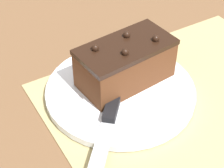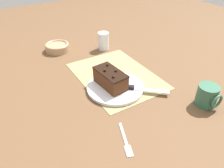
{
  "view_description": "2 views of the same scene",
  "coord_description": "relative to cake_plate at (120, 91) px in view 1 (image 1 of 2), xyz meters",
  "views": [
    {
      "loc": [
        0.34,
        0.33,
        0.44
      ],
      "look_at": [
        0.12,
        -0.05,
        0.05
      ],
      "focal_mm": 60.0,
      "sensor_mm": 36.0,
      "label": 1
    },
    {
      "loc": [
        0.76,
        -0.48,
        0.58
      ],
      "look_at": [
        0.1,
        -0.08,
        0.04
      ],
      "focal_mm": 35.0,
      "sensor_mm": 36.0,
      "label": 2
    }
  ],
  "objects": [
    {
      "name": "ground_plane",
      "position": [
        -0.09,
        0.06,
        -0.01
      ],
      "size": [
        3.0,
        3.0,
        0.0
      ],
      "primitive_type": "plane",
      "color": "brown"
    },
    {
      "name": "placemat_woven",
      "position": [
        -0.09,
        0.06,
        -0.01
      ],
      "size": [
        0.46,
        0.34,
        0.0
      ],
      "primitive_type": "cube",
      "color": "tan",
      "rests_on": "ground_plane"
    },
    {
      "name": "cake_plate",
      "position": [
        0.0,
        0.0,
        0.0
      ],
      "size": [
        0.25,
        0.25,
        0.01
      ],
      "color": "white",
      "rests_on": "placemat_woven"
    },
    {
      "name": "chocolate_cake",
      "position": [
        -0.02,
        -0.01,
        0.04
      ],
      "size": [
        0.17,
        0.1,
        0.08
      ],
      "rotation": [
        0.0,
        0.0,
        0.1
      ],
      "color": "#512D19",
      "rests_on": "cake_plate"
    },
    {
      "name": "serving_knife",
      "position": [
        0.06,
        0.06,
        0.01
      ],
      "size": [
        0.16,
        0.18,
        0.01
      ],
      "rotation": [
        0.0,
        0.0,
        5.56
      ],
      "color": "black",
      "rests_on": "cake_plate"
    }
  ]
}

